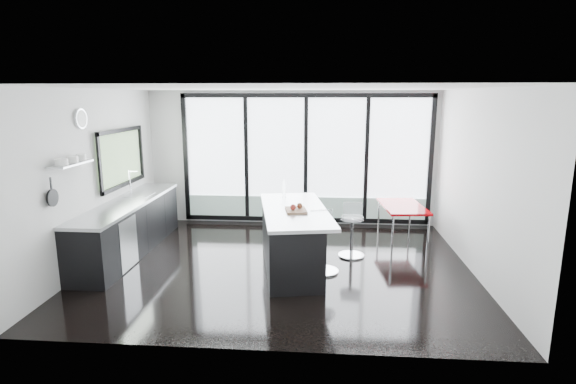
# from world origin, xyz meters

# --- Properties ---
(floor) EXTENTS (6.00, 5.00, 0.00)m
(floor) POSITION_xyz_m (0.00, 0.00, 0.00)
(floor) COLOR black
(floor) RESTS_ON ground
(ceiling) EXTENTS (6.00, 5.00, 0.00)m
(ceiling) POSITION_xyz_m (0.00, 0.00, 2.80)
(ceiling) COLOR white
(ceiling) RESTS_ON wall_back
(wall_back) EXTENTS (6.00, 0.09, 2.80)m
(wall_back) POSITION_xyz_m (0.27, 2.47, 1.27)
(wall_back) COLOR silver
(wall_back) RESTS_ON ground
(wall_front) EXTENTS (6.00, 0.00, 2.80)m
(wall_front) POSITION_xyz_m (0.00, -2.50, 1.40)
(wall_front) COLOR silver
(wall_front) RESTS_ON ground
(wall_left) EXTENTS (0.26, 5.00, 2.80)m
(wall_left) POSITION_xyz_m (-2.97, 0.27, 1.56)
(wall_left) COLOR silver
(wall_left) RESTS_ON ground
(wall_right) EXTENTS (0.00, 5.00, 2.80)m
(wall_right) POSITION_xyz_m (3.00, 0.00, 1.40)
(wall_right) COLOR silver
(wall_right) RESTS_ON ground
(counter_cabinets) EXTENTS (0.69, 3.24, 1.36)m
(counter_cabinets) POSITION_xyz_m (-2.67, 0.40, 0.46)
(counter_cabinets) COLOR black
(counter_cabinets) RESTS_ON floor
(island) EXTENTS (1.37, 2.46, 1.24)m
(island) POSITION_xyz_m (0.16, -0.02, 0.48)
(island) COLOR black
(island) RESTS_ON floor
(bar_stool_near) EXTENTS (0.58, 0.58, 0.74)m
(bar_stool_near) POSITION_xyz_m (0.70, -0.24, 0.37)
(bar_stool_near) COLOR silver
(bar_stool_near) RESTS_ON floor
(bar_stool_far) EXTENTS (0.48, 0.48, 0.70)m
(bar_stool_far) POSITION_xyz_m (1.17, 0.51, 0.35)
(bar_stool_far) COLOR silver
(bar_stool_far) RESTS_ON floor
(red_table) EXTENTS (0.84, 1.34, 0.68)m
(red_table) POSITION_xyz_m (2.16, 1.46, 0.34)
(red_table) COLOR #A10005
(red_table) RESTS_ON floor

